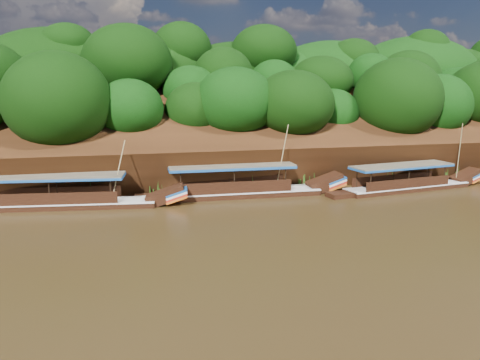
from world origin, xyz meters
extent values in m
plane|color=black|center=(0.00, 0.00, 0.00)|extent=(160.00, 160.00, 0.00)
cube|color=black|center=(0.00, 16.00, 3.50)|extent=(120.00, 16.12, 13.64)
cube|color=black|center=(0.00, 26.00, 0.00)|extent=(120.00, 24.00, 12.00)
ellipsoid|color=#133D0A|center=(-6.00, 15.00, 3.50)|extent=(18.00, 8.00, 6.40)
ellipsoid|color=#133D0A|center=(0.00, 23.00, 9.20)|extent=(24.00, 11.00, 8.40)
ellipsoid|color=#133D0A|center=(24.00, 14.50, 3.40)|extent=(18.00, 8.00, 6.00)
cube|color=black|center=(14.33, 6.96, 0.00)|extent=(11.89, 3.69, 0.82)
cube|color=silver|center=(14.33, 6.96, 0.39)|extent=(11.90, 3.75, 0.09)
cube|color=black|center=(20.86, 7.92, 0.64)|extent=(2.95, 1.90, 1.60)
cube|color=#174E95|center=(21.58, 8.02, 0.92)|extent=(1.65, 1.76, 0.59)
cube|color=red|center=(21.58, 8.02, 0.60)|extent=(1.65, 1.76, 0.59)
cube|color=brown|center=(13.61, 6.85, 2.21)|extent=(9.42, 3.62, 0.11)
cube|color=#174E95|center=(13.61, 6.85, 2.10)|extent=(9.42, 3.62, 0.16)
cylinder|color=tan|center=(19.38, 7.24, 3.06)|extent=(0.83, 1.17, 5.15)
cube|color=black|center=(0.03, 8.19, 0.00)|extent=(12.79, 2.65, 0.96)
cube|color=silver|center=(0.03, 8.19, 0.46)|extent=(12.80, 2.72, 0.11)
cube|color=black|center=(7.19, 8.01, 0.74)|extent=(3.06, 1.83, 1.79)
cube|color=#174E95|center=(7.99, 7.99, 1.06)|extent=(1.61, 1.86, 0.65)
cube|color=red|center=(7.99, 7.99, 0.70)|extent=(1.61, 1.86, 0.65)
cube|color=brown|center=(-0.77, 8.21, 2.56)|extent=(10.04, 2.93, 0.13)
cube|color=#174E95|center=(-0.77, 8.21, 2.43)|extent=(10.04, 2.93, 0.19)
cylinder|color=tan|center=(3.20, 7.47, 3.18)|extent=(0.60, 1.24, 5.27)
cube|color=black|center=(-13.36, 7.78, 0.00)|extent=(13.13, 3.72, 0.88)
cube|color=silver|center=(-13.36, 7.78, 0.42)|extent=(13.14, 3.79, 0.10)
cube|color=black|center=(-6.12, 6.90, 0.69)|extent=(3.22, 1.98, 1.74)
cube|color=#174E95|center=(-5.32, 6.80, 0.98)|extent=(1.78, 1.87, 0.65)
cube|color=red|center=(-5.32, 6.80, 0.65)|extent=(1.78, 1.87, 0.65)
cube|color=brown|center=(-14.17, 7.88, 2.37)|extent=(10.38, 3.70, 0.12)
cube|color=#174E95|center=(-14.17, 7.88, 2.25)|extent=(10.38, 3.70, 0.18)
cylinder|color=tan|center=(-9.48, 7.11, 2.71)|extent=(1.22, 0.43, 4.40)
cone|color=#2F5B16|center=(-12.29, 9.50, 1.08)|extent=(1.50, 1.50, 2.17)
cone|color=#2F5B16|center=(-6.49, 9.20, 0.85)|extent=(1.50, 1.50, 1.69)
cone|color=#2F5B16|center=(1.71, 9.55, 0.92)|extent=(1.50, 1.50, 1.84)
cone|color=#2F5B16|center=(6.10, 9.59, 1.06)|extent=(1.50, 1.50, 2.12)
cone|color=#2F5B16|center=(13.64, 9.27, 0.74)|extent=(1.50, 1.50, 1.47)
cone|color=#2F5B16|center=(20.48, 9.55, 0.85)|extent=(1.50, 1.50, 1.70)
camera|label=1|loc=(-8.73, -27.55, 8.84)|focal=35.00mm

